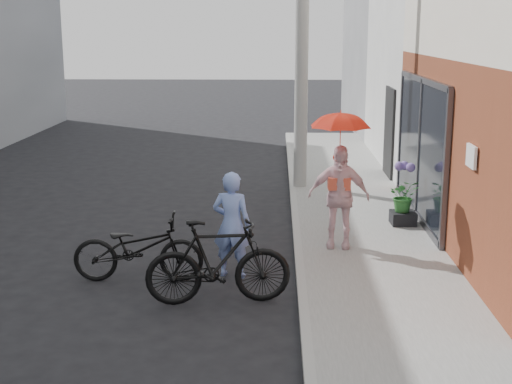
{
  "coord_description": "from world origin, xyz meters",
  "views": [
    {
      "loc": [
        0.6,
        -9.12,
        3.48
      ],
      "look_at": [
        0.29,
        1.14,
        1.1
      ],
      "focal_mm": 50.0,
      "sensor_mm": 36.0,
      "label": 1
    }
  ],
  "objects_px": {
    "officer": "(232,225)",
    "planter": "(403,218)",
    "bike_right": "(218,262)",
    "utility_pole": "(302,26)",
    "kimono_woman": "(339,196)",
    "bike_left": "(138,248)"
  },
  "relations": [
    {
      "from": "officer",
      "to": "planter",
      "type": "height_order",
      "value": "officer"
    },
    {
      "from": "officer",
      "to": "bike_right",
      "type": "height_order",
      "value": "officer"
    },
    {
      "from": "bike_left",
      "to": "kimono_woman",
      "type": "distance_m",
      "value": 3.2
    },
    {
      "from": "bike_left",
      "to": "bike_right",
      "type": "relative_size",
      "value": 0.97
    },
    {
      "from": "kimono_woman",
      "to": "utility_pole",
      "type": "bearing_deg",
      "value": 104.03
    },
    {
      "from": "utility_pole",
      "to": "planter",
      "type": "xyz_separation_m",
      "value": [
        1.71,
        -3.04,
        -3.27
      ]
    },
    {
      "from": "bike_left",
      "to": "bike_right",
      "type": "height_order",
      "value": "bike_right"
    },
    {
      "from": "kimono_woman",
      "to": "planter",
      "type": "height_order",
      "value": "kimono_woman"
    },
    {
      "from": "officer",
      "to": "kimono_woman",
      "type": "xyz_separation_m",
      "value": [
        1.59,
        1.08,
        0.16
      ]
    },
    {
      "from": "officer",
      "to": "utility_pole",
      "type": "bearing_deg",
      "value": -88.6
    },
    {
      "from": "bike_left",
      "to": "utility_pole",
      "type": "bearing_deg",
      "value": -24.75
    },
    {
      "from": "bike_right",
      "to": "planter",
      "type": "height_order",
      "value": "bike_right"
    },
    {
      "from": "kimono_woman",
      "to": "bike_left",
      "type": "bearing_deg",
      "value": -147.33
    },
    {
      "from": "utility_pole",
      "to": "kimono_woman",
      "type": "distance_m",
      "value": 5.09
    },
    {
      "from": "officer",
      "to": "bike_right",
      "type": "xyz_separation_m",
      "value": [
        -0.11,
        -1.04,
        -0.2
      ]
    },
    {
      "from": "kimono_woman",
      "to": "bike_right",
      "type": "bearing_deg",
      "value": -120.58
    },
    {
      "from": "officer",
      "to": "bike_right",
      "type": "bearing_deg",
      "value": 97.17
    },
    {
      "from": "utility_pole",
      "to": "bike_left",
      "type": "relative_size",
      "value": 3.86
    },
    {
      "from": "officer",
      "to": "planter",
      "type": "relative_size",
      "value": 3.62
    },
    {
      "from": "utility_pole",
      "to": "officer",
      "type": "distance_m",
      "value": 6.21
    },
    {
      "from": "utility_pole",
      "to": "officer",
      "type": "xyz_separation_m",
      "value": [
        -1.13,
        -5.46,
        -2.74
      ]
    },
    {
      "from": "utility_pole",
      "to": "bike_left",
      "type": "height_order",
      "value": "utility_pole"
    }
  ]
}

